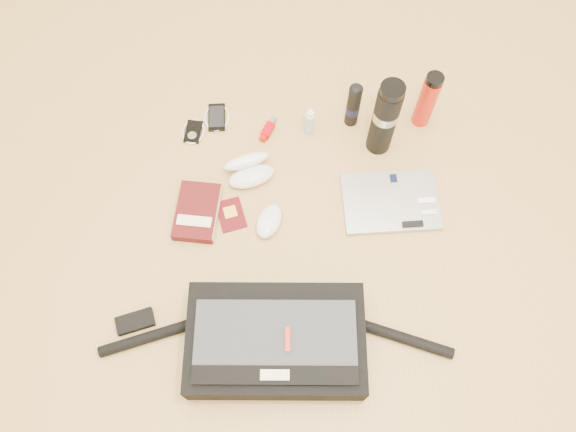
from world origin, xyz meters
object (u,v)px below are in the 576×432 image
at_px(messenger_bag, 275,341).
at_px(laptop, 391,202).
at_px(book, 198,212).
at_px(thermos_red, 427,100).
at_px(thermos_black, 385,118).

height_order(messenger_bag, laptop, messenger_bag).
distance_m(laptop, book, 0.60).
distance_m(laptop, thermos_red, 0.35).
relative_size(book, thermos_red, 0.87).
bearing_deg(book, laptop, 9.50).
relative_size(messenger_bag, thermos_black, 3.25).
distance_m(book, thermos_black, 0.64).
xyz_separation_m(book, thermos_red, (0.69, 0.40, 0.09)).
bearing_deg(messenger_bag, thermos_black, 63.62).
distance_m(messenger_bag, laptop, 0.57).
height_order(messenger_bag, thermos_red, thermos_red).
bearing_deg(book, thermos_black, 29.65).
distance_m(messenger_bag, thermos_black, 0.74).
relative_size(thermos_black, thermos_red, 1.35).
height_order(messenger_bag, thermos_black, thermos_black).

